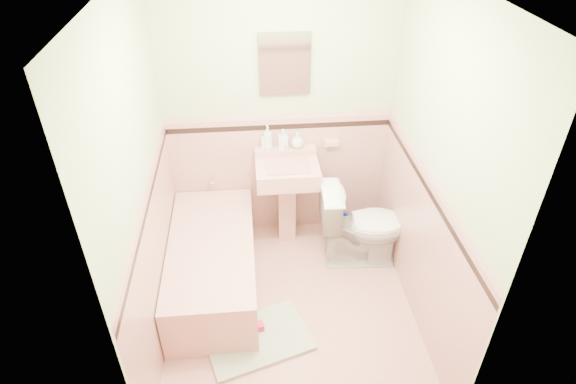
{
  "coord_description": "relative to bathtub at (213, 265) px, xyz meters",
  "views": [
    {
      "loc": [
        -0.28,
        -2.7,
        3.07
      ],
      "look_at": [
        0.0,
        0.25,
        1.0
      ],
      "focal_mm": 29.99,
      "sensor_mm": 36.0,
      "label": 1
    }
  ],
  "objects": [
    {
      "name": "floor",
      "position": [
        0.63,
        -0.33,
        -0.23
      ],
      "size": [
        2.2,
        2.2,
        0.0
      ],
      "primitive_type": "plane",
      "color": "tan",
      "rests_on": "ground"
    },
    {
      "name": "wall_back",
      "position": [
        0.63,
        0.77,
        1.02
      ],
      "size": [
        2.5,
        0.0,
        2.5
      ],
      "primitive_type": "plane",
      "rotation": [
        1.57,
        0.0,
        0.0
      ],
      "color": "beige",
      "rests_on": "ground"
    },
    {
      "name": "wall_front",
      "position": [
        0.63,
        -1.43,
        1.02
      ],
      "size": [
        2.5,
        0.0,
        2.5
      ],
      "primitive_type": "plane",
      "rotation": [
        -1.57,
        0.0,
        0.0
      ],
      "color": "beige",
      "rests_on": "ground"
    },
    {
      "name": "wall_left",
      "position": [
        -0.37,
        -0.33,
        1.02
      ],
      "size": [
        0.0,
        2.5,
        2.5
      ],
      "primitive_type": "plane",
      "rotation": [
        1.57,
        0.0,
        1.57
      ],
      "color": "beige",
      "rests_on": "ground"
    },
    {
      "name": "wall_right",
      "position": [
        1.63,
        -0.33,
        1.02
      ],
      "size": [
        0.0,
        2.5,
        2.5
      ],
      "primitive_type": "plane",
      "rotation": [
        1.57,
        0.0,
        -1.57
      ],
      "color": "beige",
      "rests_on": "ground"
    },
    {
      "name": "wainscot_back",
      "position": [
        0.63,
        0.76,
        0.38
      ],
      "size": [
        2.0,
        0.0,
        2.0
      ],
      "primitive_type": "plane",
      "rotation": [
        1.57,
        0.0,
        0.0
      ],
      "color": "#D3998D",
      "rests_on": "ground"
    },
    {
      "name": "wainscot_front",
      "position": [
        0.63,
        -1.42,
        0.38
      ],
      "size": [
        2.0,
        0.0,
        2.0
      ],
      "primitive_type": "plane",
      "rotation": [
        -1.57,
        0.0,
        0.0
      ],
      "color": "#D3998D",
      "rests_on": "ground"
    },
    {
      "name": "wainscot_left",
      "position": [
        -0.36,
        -0.33,
        0.38
      ],
      "size": [
        0.0,
        2.2,
        2.2
      ],
      "primitive_type": "plane",
      "rotation": [
        1.57,
        0.0,
        1.57
      ],
      "color": "#D3998D",
      "rests_on": "ground"
    },
    {
      "name": "wainscot_right",
      "position": [
        1.62,
        -0.33,
        0.38
      ],
      "size": [
        0.0,
        2.2,
        2.2
      ],
      "primitive_type": "plane",
      "rotation": [
        1.57,
        0.0,
        -1.57
      ],
      "color": "#D3998D",
      "rests_on": "ground"
    },
    {
      "name": "accent_back",
      "position": [
        0.63,
        0.75,
        0.9
      ],
      "size": [
        2.0,
        0.0,
        2.0
      ],
      "primitive_type": "plane",
      "rotation": [
        1.57,
        0.0,
        0.0
      ],
      "color": "black",
      "rests_on": "ground"
    },
    {
      "name": "accent_front",
      "position": [
        0.63,
        -1.41,
        0.9
      ],
      "size": [
        2.0,
        0.0,
        2.0
      ],
      "primitive_type": "plane",
      "rotation": [
        -1.57,
        0.0,
        0.0
      ],
      "color": "black",
      "rests_on": "ground"
    },
    {
      "name": "accent_left",
      "position": [
        -0.35,
        -0.33,
        0.89
      ],
      "size": [
        0.0,
        2.2,
        2.2
      ],
      "primitive_type": "plane",
      "rotation": [
        1.57,
        0.0,
        1.57
      ],
      "color": "black",
      "rests_on": "ground"
    },
    {
      "name": "accent_right",
      "position": [
        1.61,
        -0.33,
        0.89
      ],
      "size": [
        0.0,
        2.2,
        2.2
      ],
      "primitive_type": "plane",
      "rotation": [
        1.57,
        0.0,
        -1.57
      ],
      "color": "black",
      "rests_on": "ground"
    },
    {
      "name": "cap_back",
      "position": [
        0.63,
        0.75,
        0.99
      ],
      "size": [
        2.0,
        0.0,
        2.0
      ],
      "primitive_type": "plane",
      "rotation": [
        1.57,
        0.0,
        0.0
      ],
      "color": "#D0948E",
      "rests_on": "ground"
    },
    {
      "name": "cap_front",
      "position": [
        0.63,
        -1.41,
        0.99
      ],
      "size": [
        2.0,
        0.0,
        2.0
      ],
      "primitive_type": "plane",
      "rotation": [
        -1.57,
        0.0,
        0.0
      ],
      "color": "#D0948E",
      "rests_on": "ground"
    },
    {
      "name": "cap_left",
      "position": [
        -0.35,
        -0.33,
        1.0
      ],
      "size": [
        0.0,
        2.2,
        2.2
      ],
      "primitive_type": "plane",
      "rotation": [
        1.57,
        0.0,
        1.57
      ],
      "color": "#D0948E",
      "rests_on": "ground"
    },
    {
      "name": "cap_right",
      "position": [
        1.61,
        -0.33,
        1.0
      ],
      "size": [
        0.0,
        2.2,
        2.2
      ],
      "primitive_type": "plane",
      "rotation": [
        1.57,
        0.0,
        -1.57
      ],
      "color": "#D0948E",
      "rests_on": "ground"
    },
    {
      "name": "bathtub",
      "position": [
        0.0,
        0.0,
        0.0
      ],
      "size": [
        0.7,
        1.5,
        0.45
      ],
      "primitive_type": "cube",
      "color": "tan",
      "rests_on": "floor"
    },
    {
      "name": "tub_faucet",
      "position": [
        0.0,
        0.72,
        0.41
      ],
      "size": [
        0.04,
        0.12,
        0.04
      ],
      "primitive_type": "cylinder",
      "rotation": [
        1.57,
        0.0,
        0.0
      ],
      "color": "silver",
      "rests_on": "wall_back"
    },
    {
      "name": "sink",
      "position": [
        0.68,
        0.53,
        0.21
      ],
      "size": [
        0.55,
        0.48,
        0.87
      ],
      "primitive_type": null,
      "color": "tan",
      "rests_on": "floor"
    },
    {
      "name": "sink_faucet",
      "position": [
        0.68,
        0.67,
        0.72
      ],
      "size": [
        0.02,
        0.02,
        0.1
      ],
      "primitive_type": "cylinder",
      "color": "silver",
      "rests_on": "sink"
    },
    {
      "name": "medicine_cabinet",
      "position": [
        0.68,
        0.74,
        1.47
      ],
      "size": [
        0.36,
        0.04,
        0.46
      ],
      "primitive_type": "cube",
      "color": "white",
      "rests_on": "wall_back"
    },
    {
      "name": "soap_dish",
      "position": [
        1.1,
        0.73,
        0.72
      ],
      "size": [
        0.13,
        0.08,
        0.04
      ],
      "primitive_type": "cube",
      "color": "tan",
      "rests_on": "wall_back"
    },
    {
      "name": "soap_bottle_left",
      "position": [
        0.52,
        0.71,
        0.82
      ],
      "size": [
        0.1,
        0.1,
        0.23
      ],
      "primitive_type": "imported",
      "rotation": [
        0.0,
        0.0,
        0.15
      ],
      "color": "#B2B2B2",
      "rests_on": "sink"
    },
    {
      "name": "soap_bottle_mid",
      "position": [
        0.66,
        0.71,
        0.8
      ],
      "size": [
        0.08,
        0.09,
        0.18
      ],
      "primitive_type": "imported",
      "rotation": [
        0.0,
        0.0,
        -0.02
      ],
      "color": "#B2B2B2",
      "rests_on": "sink"
    },
    {
      "name": "soap_bottle_right",
      "position": [
        0.79,
        0.71,
        0.78
      ],
      "size": [
        0.12,
        0.12,
        0.15
      ],
      "primitive_type": "imported",
      "rotation": [
        0.0,
        0.0,
        -0.06
      ],
      "color": "#B2B2B2",
      "rests_on": "sink"
    },
    {
      "name": "tube",
      "position": [
        0.48,
        0.71,
        0.76
      ],
      "size": [
        0.04,
        0.04,
        0.12
      ],
      "primitive_type": "cylinder",
      "rotation": [
        0.0,
        0.0,
        0.04
      ],
      "color": "white",
      "rests_on": "sink"
    },
    {
      "name": "toilet",
      "position": [
        1.33,
        0.21,
        0.17
      ],
      "size": [
        0.8,
        0.48,
        0.79
      ],
      "primitive_type": "imported",
      "rotation": [
        0.0,
        0.0,
        1.52
      ],
      "color": "white",
      "rests_on": "floor"
    },
    {
      "name": "bucket",
      "position": [
        1.17,
        0.55,
        -0.11
      ],
      "size": [
        0.29,
        0.29,
        0.23
      ],
      "primitive_type": null,
      "rotation": [
        0.0,
        0.0,
        0.32
      ],
      "color": "#0113AE",
      "rests_on": "floor"
    },
    {
      "name": "bath_mat",
      "position": [
        0.34,
        -0.63,
        -0.21
      ],
      "size": [
        0.9,
        0.73,
        0.03
      ],
      "primitive_type": "cube",
      "rotation": [
        0.0,
        0.0,
        0.3
      ],
      "color": "gray",
      "rests_on": "floor"
    },
    {
      "name": "shoe",
      "position": [
        0.32,
        -0.55,
        -0.17
      ],
      "size": [
        0.15,
        0.09,
        0.06
      ],
      "primitive_type": "cube",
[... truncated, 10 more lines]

